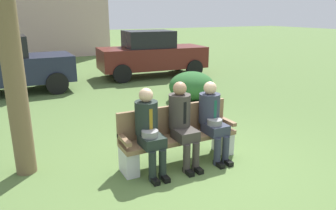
% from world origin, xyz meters
% --- Properties ---
extents(ground_plane, '(80.00, 80.00, 0.00)m').
position_xyz_m(ground_plane, '(0.00, 0.00, 0.00)').
color(ground_plane, '#536F38').
extents(park_bench, '(1.90, 0.44, 0.90)m').
position_xyz_m(park_bench, '(-0.28, 0.32, 0.42)').
color(park_bench, brown).
rests_on(park_bench, ground).
extents(seated_man_left, '(0.34, 0.72, 1.28)m').
position_xyz_m(seated_man_left, '(-0.83, 0.18, 0.71)').
color(seated_man_left, '#1E2823').
rests_on(seated_man_left, ground).
extents(seated_man_middle, '(0.34, 0.72, 1.31)m').
position_xyz_m(seated_man_middle, '(-0.27, 0.19, 0.73)').
color(seated_man_middle, '#38332D').
rests_on(seated_man_middle, ground).
extents(seated_man_right, '(0.34, 0.72, 1.26)m').
position_xyz_m(seated_man_right, '(0.28, 0.18, 0.70)').
color(seated_man_right, '#2D3342').
rests_on(seated_man_right, ground).
extents(shrub_near_bench, '(1.25, 1.15, 0.78)m').
position_xyz_m(shrub_near_bench, '(1.83, 3.42, 0.39)').
color(shrub_near_bench, '#2B622C').
rests_on(shrub_near_bench, ground).
extents(parked_car_near, '(3.92, 1.74, 1.68)m').
position_xyz_m(parked_car_near, '(-2.75, 6.49, 0.84)').
color(parked_car_near, '#1E2338').
rests_on(parked_car_near, ground).
extents(parked_car_far, '(4.01, 1.96, 1.68)m').
position_xyz_m(parked_car_far, '(2.24, 7.01, 0.84)').
color(parked_car_far, '#591E19').
rests_on(parked_car_far, ground).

